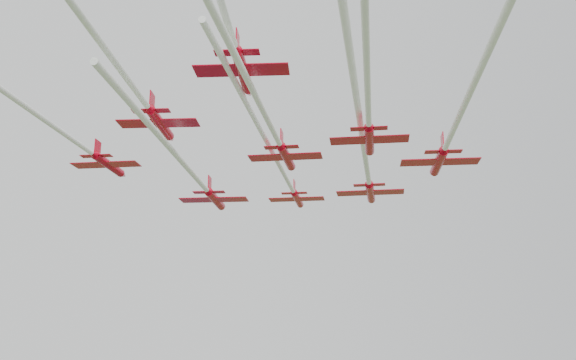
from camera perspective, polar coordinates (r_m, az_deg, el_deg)
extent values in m
cylinder|color=#C40017|center=(104.49, 0.83, -1.69)|extent=(3.76, 8.48, 1.11)
cone|color=#C40017|center=(109.52, 1.16, -2.31)|extent=(1.63, 2.07, 1.11)
cone|color=#C40017|center=(99.77, 0.50, -1.05)|extent=(1.34, 1.47, 1.01)
ellipsoid|color=black|center=(106.53, 0.96, -1.72)|extent=(0.70, 1.04, 0.32)
cube|color=#C40017|center=(103.65, 0.78, -1.72)|extent=(9.25, 5.30, 0.10)
cube|color=#C40017|center=(100.70, 0.57, -1.18)|extent=(4.21, 2.42, 0.08)
cube|color=#C40017|center=(101.16, 0.58, -0.59)|extent=(0.67, 1.75, 2.02)
cylinder|color=silver|center=(73.75, -2.19, 4.00)|extent=(17.56, 51.11, 0.61)
cylinder|color=#C40017|center=(92.42, -6.49, -1.72)|extent=(3.68, 9.21, 1.20)
cone|color=#C40017|center=(97.77, -5.84, -2.47)|extent=(1.69, 2.21, 1.20)
cone|color=#C40017|center=(87.41, -7.17, -0.93)|extent=(1.40, 1.55, 1.09)
ellipsoid|color=black|center=(94.59, -6.22, -1.76)|extent=(0.72, 1.12, 0.35)
cube|color=#C40017|center=(91.53, -6.60, -1.76)|extent=(9.97, 5.34, 0.11)
cube|color=#C40017|center=(88.39, -7.03, -1.09)|extent=(4.54, 2.44, 0.09)
cube|color=#C40017|center=(88.89, -6.98, -0.37)|extent=(0.64, 1.91, 2.17)
cylinder|color=silver|center=(68.33, -10.77, 3.19)|extent=(11.50, 38.37, 0.65)
cylinder|color=#C40017|center=(93.42, 7.33, -1.09)|extent=(4.25, 9.09, 1.19)
cone|color=#C40017|center=(98.86, 7.44, -1.85)|extent=(1.79, 2.24, 1.19)
cone|color=#C40017|center=(88.32, 7.22, -0.28)|extent=(1.46, 1.59, 1.09)
ellipsoid|color=black|center=(95.63, 7.37, -1.14)|extent=(0.78, 1.13, 0.35)
cube|color=#C40017|center=(92.51, 7.32, -1.12)|extent=(9.95, 5.89, 0.11)
cube|color=#C40017|center=(89.32, 7.24, -0.44)|extent=(4.53, 2.70, 0.09)
cube|color=#C40017|center=(89.83, 7.22, 0.26)|extent=(0.76, 1.88, 2.17)
cylinder|color=silver|center=(63.61, 6.37, 5.52)|extent=(17.71, 47.78, 0.65)
cylinder|color=#C40017|center=(86.32, -15.66, 1.33)|extent=(3.61, 8.28, 1.08)
cone|color=#C40017|center=(90.82, -14.45, 0.44)|extent=(1.58, 2.02, 1.08)
cone|color=#C40017|center=(82.15, -16.93, 2.25)|extent=(1.30, 1.43, 0.98)
ellipsoid|color=black|center=(88.17, -15.16, 1.22)|extent=(0.68, 1.02, 0.31)
cube|color=#C40017|center=(85.56, -15.88, 1.32)|extent=(9.02, 5.11, 0.10)
cube|color=#C40017|center=(82.96, -16.67, 2.06)|extent=(4.11, 2.34, 0.08)
cube|color=#C40017|center=(83.44, -16.56, 2.73)|extent=(0.64, 1.71, 1.97)
cylinder|color=silver|center=(66.30, -23.56, 6.97)|extent=(11.96, 35.25, 0.59)
cylinder|color=#C40017|center=(78.27, -0.14, 2.06)|extent=(3.82, 8.43, 1.10)
cone|color=#C40017|center=(83.18, 0.38, 1.03)|extent=(1.63, 2.07, 1.10)
cone|color=#C40017|center=(73.68, -0.69, 3.16)|extent=(1.34, 1.47, 1.00)
ellipsoid|color=black|center=(80.29, 0.07, 1.92)|extent=(0.71, 1.04, 0.32)
cube|color=#C40017|center=(77.44, -0.23, 2.06)|extent=(9.21, 5.34, 0.10)
cube|color=#C40017|center=(74.58, -0.58, 2.93)|extent=(4.19, 2.44, 0.08)
cube|color=#C40017|center=(75.11, -0.55, 3.69)|extent=(0.68, 1.74, 2.01)
cylinder|color=silver|center=(54.82, -4.07, 9.74)|extent=(13.56, 38.04, 0.60)
cylinder|color=#C40017|center=(82.13, 13.25, 1.58)|extent=(3.77, 9.20, 1.20)
cone|color=#C40017|center=(87.47, 12.80, 0.54)|extent=(1.70, 2.22, 1.20)
cone|color=#C40017|center=(77.13, 13.73, 2.69)|extent=(1.41, 1.56, 1.09)
ellipsoid|color=black|center=(84.32, 13.05, 1.44)|extent=(0.73, 1.12, 0.35)
cube|color=#C40017|center=(81.23, 13.34, 1.57)|extent=(9.98, 5.42, 0.11)
cube|color=#C40017|center=(78.11, 13.64, 2.46)|extent=(4.54, 2.48, 0.09)
cube|color=#C40017|center=(78.67, 13.56, 3.25)|extent=(0.66, 1.91, 2.17)
cylinder|color=silver|center=(58.91, 16.27, 8.41)|extent=(11.42, 36.72, 0.65)
cylinder|color=#C40017|center=(69.08, -11.28, 4.94)|extent=(2.98, 8.11, 1.05)
cone|color=#C40017|center=(73.56, -10.34, 3.65)|extent=(1.43, 1.92, 1.05)
cone|color=#C40017|center=(64.91, -12.29, 6.31)|extent=(1.20, 1.34, 0.95)
ellipsoid|color=black|center=(70.94, -10.89, 4.71)|extent=(0.61, 0.98, 0.30)
cube|color=#C40017|center=(68.30, -11.45, 4.96)|extent=(8.73, 4.44, 0.10)
cube|color=#C40017|center=(65.72, -12.08, 6.03)|extent=(3.97, 2.03, 0.08)
cube|color=#C40017|center=(66.26, -11.99, 6.82)|extent=(0.51, 1.69, 1.91)
cylinder|color=#C40017|center=(65.02, 7.24, 3.54)|extent=(3.29, 7.45, 0.97)
cone|color=#C40017|center=(69.36, 7.28, 2.36)|extent=(1.43, 1.82, 0.97)
cone|color=#C40017|center=(60.96, 7.20, 4.82)|extent=(1.17, 1.29, 0.89)
ellipsoid|color=black|center=(66.81, 7.25, 3.35)|extent=(0.62, 0.92, 0.28)
cube|color=#C40017|center=(64.28, 7.24, 3.56)|extent=(8.12, 4.63, 0.09)
cube|color=#C40017|center=(61.75, 7.21, 4.55)|extent=(3.70, 2.12, 0.07)
cube|color=#C40017|center=(62.25, 7.18, 5.35)|extent=(0.58, 1.54, 1.77)
cylinder|color=#C40017|center=(58.11, -4.04, 9.62)|extent=(3.01, 8.10, 1.05)
cone|color=#C40017|center=(62.56, -3.46, 7.76)|extent=(1.44, 1.92, 1.05)
cone|color=#C40017|center=(53.99, -4.70, 11.65)|extent=(1.20, 1.34, 0.95)
ellipsoid|color=black|center=(59.99, -3.80, 9.20)|extent=(0.61, 0.97, 0.30)
cube|color=#C40017|center=(57.33, -4.15, 9.72)|extent=(8.73, 4.47, 0.10)
cube|color=#C40017|center=(54.79, -4.56, 11.23)|extent=(3.97, 2.05, 0.08)
cube|color=#C40017|center=(55.43, -4.51, 12.11)|extent=(0.52, 1.68, 1.90)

